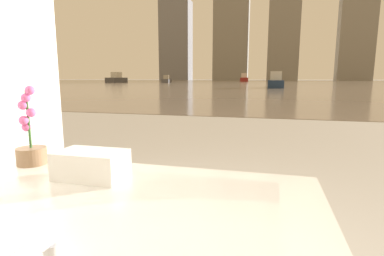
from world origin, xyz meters
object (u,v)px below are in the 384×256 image
Objects in this scene: faucet_far at (32,255)px; potted_orchid at (30,144)px; harbor_boat_0 at (244,79)px; towel_stack at (91,165)px.

potted_orchid is at bearing 132.64° from faucet_far.
potted_orchid is 0.07× the size of harbor_boat_0.
harbor_boat_0 is (-6.01, 75.47, 0.15)m from faucet_far.
faucet_far is 0.66m from towel_stack.
faucet_far is 0.66× the size of towel_stack.
faucet_far is 0.98m from potted_orchid.
faucet_far is 0.49× the size of potted_orchid.
potted_orchid reaches higher than towel_stack.
potted_orchid is 74.94m from harbor_boat_0.
towel_stack is at bearing -85.60° from harbor_boat_0.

